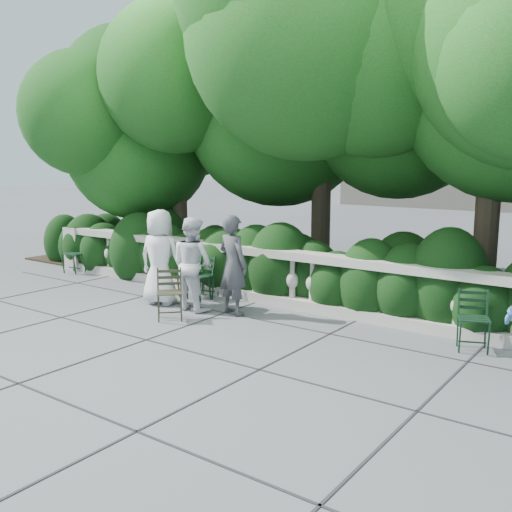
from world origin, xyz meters
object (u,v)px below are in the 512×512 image
Objects in this scene: chair_b at (188,298)px; chair_d at (202,299)px; chair_e at (473,354)px; person_woman_grey at (233,265)px; chair_a at (70,274)px; chair_c at (194,301)px; person_businessman at (160,257)px; person_casual_man at (193,264)px; chair_weathered at (170,322)px.

chair_b is 1.00× the size of chair_d.
person_woman_grey reaches higher than chair_e.
chair_c is (3.94, -0.19, 0.00)m from chair_a.
chair_a is 1.00× the size of chair_d.
person_businessman is 0.73m from person_casual_man.
person_businessman is (-5.30, -0.53, 0.85)m from chair_e.
chair_e is 0.50× the size of person_woman_grey.
chair_c is 0.50× the size of person_woman_grey.
chair_b and chair_d have the same top height.
chair_b is 1.00× the size of chair_e.
person_casual_man is at bearing -53.52° from chair_b.
chair_c is at bearing -3.26° from person_woman_grey.
chair_d is at bearing 67.92° from chair_weathered.
chair_a is 0.50× the size of person_woman_grey.
chair_a is at bearing 117.80° from chair_weathered.
person_woman_grey is at bearing 17.22° from chair_weathered.
chair_d is (0.01, 0.21, 0.00)m from chair_c.
chair_c is 1.44m from person_woman_grey.
person_woman_grey is at bearing 163.04° from chair_e.
person_casual_man is at bearing 164.31° from chair_e.
person_woman_grey reaches higher than chair_d.
chair_b is at bearing -5.04° from person_woman_grey.
chair_b is 1.05m from person_businessman.
chair_c is at bearing -10.41° from chair_a.
chair_a and chair_b have the same top height.
chair_a is 4.44m from person_casual_man.
person_woman_grey is at bearing -12.91° from chair_a.
chair_b is at bearing 164.82° from chair_c.
person_casual_man is (4.32, -0.64, 0.80)m from chair_a.
person_woman_grey is at bearing -162.02° from person_casual_man.
chair_a is 3.77m from person_businessman.
person_casual_man is at bearing -40.99° from chair_c.
chair_a and chair_c have the same top height.
chair_d is at bearing -127.72° from person_businessman.
chair_weathered is (4.56, -1.44, 0.00)m from chair_a.
chair_d is 1.58m from chair_weathered.
chair_weathered is 1.48m from person_businessman.
chair_d is (3.95, 0.02, 0.00)m from chair_a.
chair_d is 0.49× the size of person_businessman.
chair_c is 0.49× the size of person_businessman.
person_woman_grey is (5.08, -0.47, 0.84)m from chair_a.
chair_a and chair_e have the same top height.
chair_d is at bearing -7.31° from chair_a.
chair_a and chair_d have the same top height.
chair_e is at bearing 174.13° from person_businessman.
person_businessman is at bearing -110.42° from chair_b.
person_businessman is 1.01× the size of person_woman_grey.
person_woman_grey is (1.39, -0.39, 0.84)m from chair_b.
person_businessman is 1.49m from person_woman_grey.
chair_c is at bearing -43.14° from person_casual_man.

